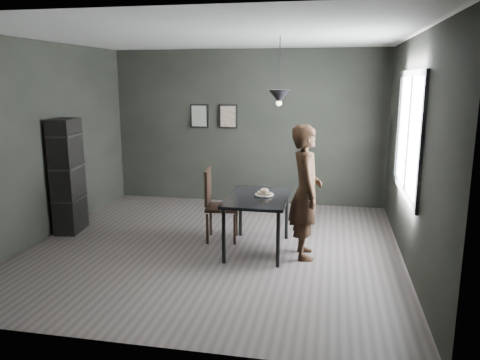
% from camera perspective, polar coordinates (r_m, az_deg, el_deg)
% --- Properties ---
extents(ground, '(5.00, 5.00, 0.00)m').
position_cam_1_polar(ground, '(6.54, -3.13, -8.12)').
color(ground, '#383230').
rests_on(ground, ground).
extents(back_wall, '(5.00, 0.10, 2.80)m').
position_cam_1_polar(back_wall, '(8.62, 0.89, 6.42)').
color(back_wall, black).
rests_on(back_wall, ground).
extents(ceiling, '(5.00, 5.00, 0.02)m').
position_cam_1_polar(ceiling, '(6.16, -3.44, 17.12)').
color(ceiling, silver).
rests_on(ceiling, ground).
extents(window_assembly, '(0.04, 1.96, 1.56)m').
position_cam_1_polar(window_assembly, '(6.24, 19.85, 5.32)').
color(window_assembly, white).
rests_on(window_assembly, ground).
extents(cafe_table, '(0.80, 1.20, 0.75)m').
position_cam_1_polar(cafe_table, '(6.22, 2.17, -2.70)').
color(cafe_table, black).
rests_on(cafe_table, ground).
extents(white_plate, '(0.23, 0.23, 0.01)m').
position_cam_1_polar(white_plate, '(6.24, 2.98, -1.86)').
color(white_plate, white).
rests_on(white_plate, cafe_table).
extents(donut_pile, '(0.21, 0.15, 0.09)m').
position_cam_1_polar(donut_pile, '(6.23, 2.99, -1.50)').
color(donut_pile, beige).
rests_on(donut_pile, white_plate).
extents(woman, '(0.52, 0.69, 1.73)m').
position_cam_1_polar(woman, '(6.02, 8.00, -1.44)').
color(woman, black).
rests_on(woman, ground).
extents(wood_chair, '(0.50, 0.50, 1.03)m').
position_cam_1_polar(wood_chair, '(6.66, -2.99, -2.46)').
color(wood_chair, black).
rests_on(wood_chair, ground).
extents(shelf_unit, '(0.40, 0.61, 1.71)m').
position_cam_1_polar(shelf_unit, '(7.44, -20.27, 0.47)').
color(shelf_unit, black).
rests_on(shelf_unit, ground).
extents(pendant_lamp, '(0.28, 0.28, 0.86)m').
position_cam_1_polar(pendant_lamp, '(6.08, 4.79, 10.09)').
color(pendant_lamp, black).
rests_on(pendant_lamp, ground).
extents(framed_print_left, '(0.34, 0.04, 0.44)m').
position_cam_1_polar(framed_print_left, '(8.78, -4.99, 7.79)').
color(framed_print_left, black).
rests_on(framed_print_left, ground).
extents(framed_print_right, '(0.34, 0.04, 0.44)m').
position_cam_1_polar(framed_print_right, '(8.64, -1.45, 7.76)').
color(framed_print_right, black).
rests_on(framed_print_right, ground).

